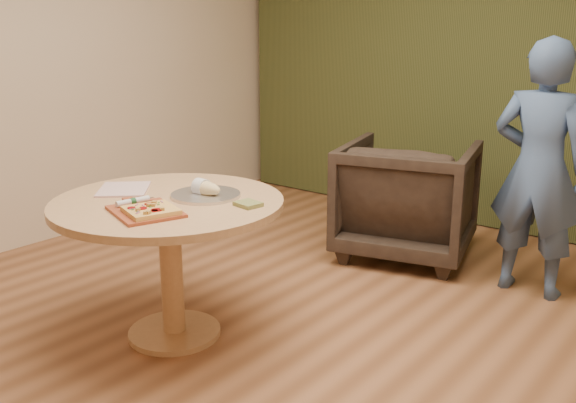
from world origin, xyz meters
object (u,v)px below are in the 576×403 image
(pizza_paddle, at_px, (145,211))
(flatbread_pizza, at_px, (151,210))
(pedestal_table, at_px, (169,226))
(cutlery_roll, at_px, (133,201))
(serving_tray, at_px, (206,195))
(armchair, at_px, (408,193))
(person_standing, at_px, (539,170))
(bread_roll, at_px, (204,188))

(pizza_paddle, height_order, flatbread_pizza, flatbread_pizza)
(pedestal_table, height_order, pizza_paddle, pizza_paddle)
(flatbread_pizza, height_order, cutlery_roll, flatbread_pizza)
(serving_tray, bearing_deg, pedestal_table, -121.97)
(flatbread_pizza, relative_size, serving_tray, 0.79)
(cutlery_roll, bearing_deg, pedestal_table, 93.26)
(flatbread_pizza, xyz_separation_m, cutlery_roll, (-0.18, 0.04, 0.00))
(cutlery_roll, height_order, serving_tray, cutlery_roll)
(armchair, bearing_deg, pizza_paddle, 67.32)
(armchair, relative_size, person_standing, 0.59)
(cutlery_roll, distance_m, bread_roll, 0.38)
(cutlery_roll, relative_size, person_standing, 0.13)
(cutlery_roll, bearing_deg, flatbread_pizza, -1.27)
(flatbread_pizza, relative_size, armchair, 0.31)
(pedestal_table, bearing_deg, pizza_paddle, -68.28)
(cutlery_roll, xyz_separation_m, serving_tray, (0.13, 0.36, -0.02))
(cutlery_roll, distance_m, person_standing, 2.35)
(flatbread_pizza, bearing_deg, bread_roll, 98.02)
(pizza_paddle, bearing_deg, cutlery_roll, -171.82)
(armchair, bearing_deg, bread_roll, 65.91)
(serving_tray, bearing_deg, flatbread_pizza, -83.23)
(pedestal_table, relative_size, flatbread_pizza, 4.17)
(flatbread_pizza, height_order, serving_tray, flatbread_pizza)
(armchair, bearing_deg, flatbread_pizza, 69.10)
(cutlery_roll, distance_m, armchair, 2.12)
(serving_tray, distance_m, armchair, 1.75)
(person_standing, bearing_deg, serving_tray, 51.65)
(flatbread_pizza, bearing_deg, pizza_paddle, 166.44)
(bread_roll, height_order, person_standing, person_standing)
(pizza_paddle, distance_m, person_standing, 2.30)
(pizza_paddle, distance_m, bread_roll, 0.38)
(flatbread_pizza, bearing_deg, person_standing, 60.64)
(pizza_paddle, xyz_separation_m, serving_tray, (0.02, 0.38, -0.00))
(pedestal_table, xyz_separation_m, cutlery_roll, (-0.03, -0.19, 0.17))
(pizza_paddle, height_order, bread_roll, bread_roll)
(serving_tray, height_order, person_standing, person_standing)
(pedestal_table, bearing_deg, serving_tray, 58.03)
(flatbread_pizza, xyz_separation_m, armchair, (0.21, 2.10, -0.33))
(pizza_paddle, bearing_deg, bread_roll, 108.20)
(flatbread_pizza, bearing_deg, pedestal_table, 122.94)
(pedestal_table, distance_m, armchair, 1.91)
(pedestal_table, xyz_separation_m, bread_roll, (0.09, 0.17, 0.18))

